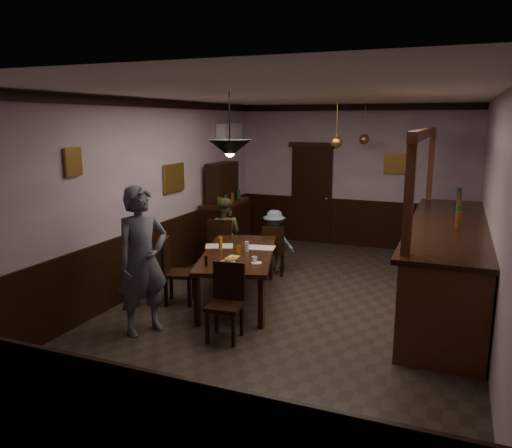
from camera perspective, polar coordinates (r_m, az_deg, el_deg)
The scene contains 31 objects.
room at distance 6.98m, azimuth 4.75°, elevation 2.13°, with size 5.01×8.01×3.01m.
dining_table at distance 7.42m, azimuth -2.01°, elevation -3.69°, with size 1.59×2.40×0.75m.
chair_far_left at distance 8.74m, azimuth -3.98°, elevation -2.29°, with size 0.50×0.50×1.00m.
chair_far_right at distance 8.67m, azimuth 1.99°, elevation -2.78°, with size 0.48×0.48×0.89m.
chair_near at distance 6.22m, azimuth -3.40°, elevation -8.41°, with size 0.45×0.45×0.94m.
chair_side at distance 7.45m, azimuth -9.35°, elevation -5.00°, with size 0.54×0.54×0.98m.
person_standing at distance 6.40m, azimuth -12.83°, elevation -4.11°, with size 0.69×0.45×1.89m, color #575863.
person_seated_left at distance 8.98m, azimuth -3.64°, elevation -1.15°, with size 0.64×0.50×1.32m, color brown.
person_seated_right at distance 8.91m, azimuth 2.10°, elevation -1.92°, with size 0.72×0.41×1.11m, color slate.
newspaper_left at distance 7.75m, azimuth -4.23°, elevation -2.53°, with size 0.42×0.30×0.01m, color silver.
newspaper_right at distance 7.63m, azimuth 0.57°, elevation -2.72°, with size 0.42×0.30×0.01m, color silver.
napkin at distance 7.15m, azimuth -2.58°, elevation -3.74°, with size 0.15×0.15×0.00m, color #EFBD58.
saucer at distance 6.82m, azimuth 0.05°, elevation -4.47°, with size 0.15×0.15×0.01m, color white.
coffee_cup at distance 6.84m, azimuth -0.19°, elevation -4.05°, with size 0.08×0.08×0.07m, color white.
pastry_plate at distance 6.85m, azimuth -3.26°, elevation -4.39°, with size 0.22×0.22×0.01m, color white.
pastry_ring_a at distance 6.90m, azimuth -3.13°, elevation -4.05°, with size 0.13×0.13×0.04m, color #C68C47.
pastry_ring_b at distance 6.91m, azimuth -2.66°, elevation -4.00°, with size 0.13×0.13×0.04m, color #C68C47.
soda_can at distance 7.30m, azimuth -1.98°, elevation -2.94°, with size 0.07×0.07×0.12m, color orange.
beer_glass at distance 7.51m, azimuth -4.08°, elevation -2.23°, with size 0.06×0.06×0.20m, color #BF721E.
water_glass at distance 7.41m, azimuth -1.05°, elevation -2.59°, with size 0.06×0.06×0.15m, color silver.
pepper_mill at distance 6.72m, azimuth -5.71°, elevation -4.22°, with size 0.04×0.04×0.14m, color black.
sideboard at distance 9.98m, azimuth -3.63°, elevation 0.64°, with size 0.50×1.40×1.85m.
bar_counter at distance 7.80m, azimuth 20.96°, elevation -4.05°, with size 1.06×4.55×2.55m.
door_back at distance 11.05m, azimuth 6.35°, elevation 3.29°, with size 0.90×0.06×2.10m, color black.
ac_unit at distance 10.46m, azimuth -3.04°, elevation 10.58°, with size 0.20×0.85×0.30m.
picture_left_small at distance 6.72m, azimuth -20.17°, elevation 6.68°, with size 0.04×0.28×0.36m.
picture_left_large at distance 8.69m, azimuth -9.34°, elevation 5.25°, with size 0.04×0.62×0.48m.
picture_back at distance 10.63m, azimuth 15.90°, elevation 6.66°, with size 0.55×0.04×0.42m.
pendant_iron at distance 6.37m, azimuth -3.02°, elevation 8.62°, with size 0.56×0.56×0.80m.
pendant_brass_mid at distance 8.65m, azimuth 9.18°, elevation 9.20°, with size 0.20×0.20×0.81m.
pendant_brass_far at distance 10.11m, azimuth 12.26°, elevation 9.43°, with size 0.20×0.20×0.81m.
Camera 1 is at (2.03, -6.58, 2.66)m, focal length 35.00 mm.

